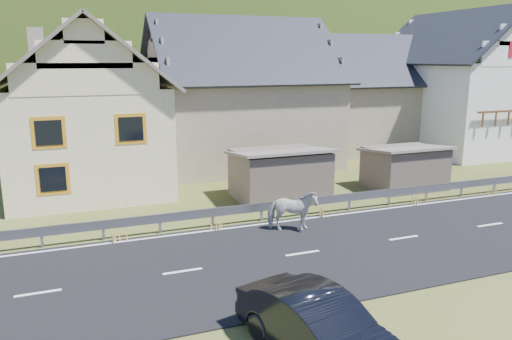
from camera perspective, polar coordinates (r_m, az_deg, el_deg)
name	(u,v)px	position (r m, az deg, el deg)	size (l,w,h in m)	color
ground	(404,239)	(18.69, 16.51, -7.57)	(160.00, 160.00, 0.00)	#363D11
road	(404,238)	(18.68, 16.51, -7.51)	(60.00, 7.00, 0.04)	black
lane_markings	(404,238)	(18.68, 16.52, -7.44)	(60.00, 6.60, 0.01)	silver
guardrail	(350,197)	(21.40, 10.66, -3.11)	(28.10, 0.09, 0.75)	#93969B
shed_left	(280,175)	(22.78, 2.71, -0.54)	(4.30, 3.30, 2.40)	#6C5C50
shed_right	(404,168)	(25.65, 16.60, 0.21)	(3.80, 2.90, 2.20)	#6C5C50
house_cream	(84,99)	(25.90, -19.02, 7.68)	(7.80, 9.80, 8.30)	#FBE8B7
house_stone_a	(239,86)	(30.51, -1.95, 9.53)	(10.80, 9.80, 8.90)	gray
house_stone_b	(363,88)	(36.74, 12.11, 9.16)	(9.80, 8.80, 8.10)	gray
house_white	(461,76)	(38.03, 22.41, 9.86)	(8.80, 10.80, 9.70)	silver
mountain	(112,130)	(196.23, -16.11, 4.45)	(440.00, 280.00, 260.00)	#1F3710
horse	(292,211)	(18.46, 4.15, -4.67)	(1.82, 0.83, 1.54)	beige
car	(320,328)	(11.13, 7.30, -17.51)	(1.52, 4.35, 1.43)	black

